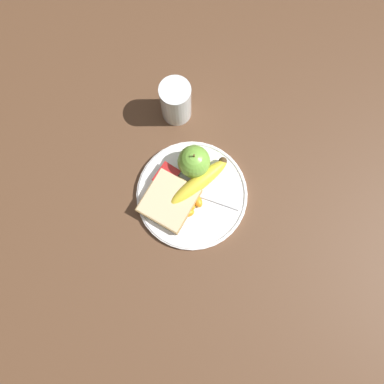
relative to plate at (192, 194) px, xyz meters
name	(u,v)px	position (x,y,z in m)	size (l,w,h in m)	color
ground_plane	(192,195)	(0.00, 0.00, -0.01)	(3.00, 3.00, 0.00)	brown
plate	(192,194)	(0.00, 0.00, 0.00)	(0.24, 0.24, 0.01)	white
juice_glass	(176,102)	(-0.14, -0.14, 0.04)	(0.07, 0.07, 0.11)	silver
apple	(194,162)	(-0.05, -0.03, 0.04)	(0.07, 0.07, 0.08)	#72B23D
banana	(198,181)	(-0.03, 0.00, 0.02)	(0.16, 0.08, 0.03)	yellow
bread_slice	(169,201)	(0.04, -0.03, 0.02)	(0.11, 0.11, 0.02)	#AB8751
fork	(190,191)	(0.00, -0.01, 0.01)	(0.06, 0.19, 0.00)	silver
jam_packet	(167,176)	(0.00, -0.07, 0.01)	(0.05, 0.04, 0.02)	silver
orange_segment_0	(192,197)	(0.01, 0.00, 0.01)	(0.04, 0.04, 0.02)	orange
orange_segment_1	(187,213)	(0.04, 0.01, 0.01)	(0.04, 0.04, 0.02)	orange
orange_segment_2	(190,204)	(0.02, 0.01, 0.01)	(0.02, 0.03, 0.02)	orange
orange_segment_3	(185,200)	(0.02, 0.00, 0.01)	(0.03, 0.04, 0.02)	orange
orange_segment_4	(192,191)	(0.00, 0.00, 0.01)	(0.03, 0.03, 0.02)	orange
orange_segment_5	(198,201)	(0.01, 0.02, 0.01)	(0.03, 0.03, 0.02)	orange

